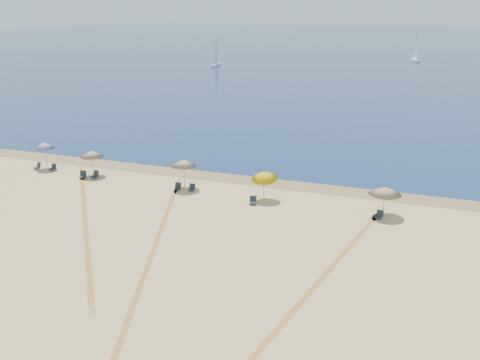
# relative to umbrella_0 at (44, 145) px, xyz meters

# --- Properties ---
(ground) EXTENTS (160.00, 160.00, 0.00)m
(ground) POSITION_rel_umbrella_0_xyz_m (19.57, -20.70, -2.28)
(ground) COLOR tan
(ground) RESTS_ON ground
(ocean) EXTENTS (500.00, 500.00, 0.00)m
(ocean) POSITION_rel_umbrella_0_xyz_m (19.57, 204.30, -2.27)
(ocean) COLOR #0C2151
(ocean) RESTS_ON ground
(wet_sand) EXTENTS (500.00, 500.00, 0.00)m
(wet_sand) POSITION_rel_umbrella_0_xyz_m (19.57, 3.30, -2.28)
(wet_sand) COLOR olive
(wet_sand) RESTS_ON ground
(umbrella_0) EXTENTS (1.87, 1.87, 2.62)m
(umbrella_0) POSITION_rel_umbrella_0_xyz_m (0.00, 0.00, 0.00)
(umbrella_0) COLOR gray
(umbrella_0) RESTS_ON ground
(umbrella_1) EXTENTS (2.06, 2.06, 2.43)m
(umbrella_1) POSITION_rel_umbrella_0_xyz_m (5.42, -0.41, -0.19)
(umbrella_1) COLOR gray
(umbrella_1) RESTS_ON ground
(umbrella_2) EXTENTS (2.16, 2.17, 2.60)m
(umbrella_2) POSITION_rel_umbrella_0_xyz_m (14.65, -0.77, -0.02)
(umbrella_2) COLOR gray
(umbrella_2) RESTS_ON ground
(umbrella_3) EXTENTS (2.04, 2.11, 2.57)m
(umbrella_3) POSITION_rel_umbrella_0_xyz_m (21.75, -1.13, -0.22)
(umbrella_3) COLOR gray
(umbrella_3) RESTS_ON ground
(umbrella_4) EXTENTS (2.35, 2.35, 2.31)m
(umbrella_4) POSITION_rel_umbrella_0_xyz_m (30.86, -1.29, -0.32)
(umbrella_4) COLOR gray
(umbrella_4) RESTS_ON ground
(chair_0) EXTENTS (0.71, 0.77, 0.65)m
(chair_0) POSITION_rel_umbrella_0_xyz_m (-0.68, -0.46, -2.00)
(chair_0) COLOR black
(chair_0) RESTS_ON ground
(chair_1) EXTENTS (0.57, 0.65, 0.63)m
(chair_1) POSITION_rel_umbrella_0_xyz_m (0.89, -0.25, -2.00)
(chair_1) COLOR black
(chair_1) RESTS_ON ground
(chair_2) EXTENTS (0.76, 0.82, 0.68)m
(chair_2) POSITION_rel_umbrella_0_xyz_m (4.95, -1.29, -1.98)
(chair_2) COLOR black
(chair_2) RESTS_ON ground
(chair_3) EXTENTS (0.74, 0.82, 0.72)m
(chair_3) POSITION_rel_umbrella_0_xyz_m (5.99, -0.97, -1.97)
(chair_3) COLOR black
(chair_3) RESTS_ON ground
(chair_4) EXTENTS (0.63, 0.69, 0.60)m
(chair_4) POSITION_rel_umbrella_0_xyz_m (14.25, -1.20, -2.02)
(chair_4) COLOR black
(chair_4) RESTS_ON ground
(chair_5) EXTENTS (0.57, 0.64, 0.59)m
(chair_5) POSITION_rel_umbrella_0_xyz_m (15.45, -1.02, -2.02)
(chair_5) COLOR black
(chair_5) RESTS_ON ground
(chair_6) EXTENTS (0.68, 0.74, 0.63)m
(chair_6) POSITION_rel_umbrella_0_xyz_m (21.19, -2.23, -2.00)
(chair_6) COLOR black
(chair_6) RESTS_ON ground
(chair_7) EXTENTS (0.65, 0.71, 0.61)m
(chair_7) POSITION_rel_umbrella_0_xyz_m (30.65, -1.91, -2.01)
(chair_7) COLOR black
(chair_7) RESTS_ON ground
(sailboat_0) EXTENTS (1.72, 5.00, 7.30)m
(sailboat_0) POSITION_rel_umbrella_0_xyz_m (-18.72, 88.08, -0.07)
(sailboat_0) COLOR white
(sailboat_0) RESTS_ON ocean
(sailboat_1) EXTENTS (2.93, 5.82, 8.40)m
(sailboat_1) POSITION_rel_umbrella_0_xyz_m (29.01, 117.87, 0.26)
(sailboat_1) COLOR white
(sailboat_1) RESTS_ON ocean
(tire_tracks) EXTENTS (54.68, 43.01, 0.00)m
(tire_tracks) POSITION_rel_umbrella_0_xyz_m (18.51, -11.10, -2.28)
(tire_tracks) COLOR tan
(tire_tracks) RESTS_ON ground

